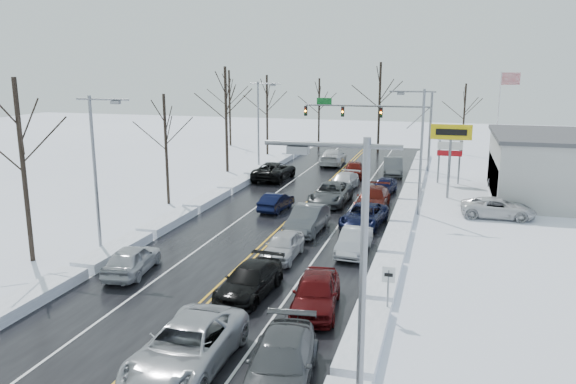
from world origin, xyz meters
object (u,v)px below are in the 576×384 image
(tires_plus_sign, at_px, (451,137))
(oncoming_car_0, at_px, (276,210))
(flagpole, at_px, (500,113))
(traffic_signal_mast, at_px, (380,116))

(tires_plus_sign, distance_m, oncoming_car_0, 15.30)
(flagpole, bearing_deg, traffic_signal_mast, -170.27)
(flagpole, relative_size, oncoming_car_0, 2.49)
(traffic_signal_mast, xyz_separation_m, tires_plus_sign, (7.05, -12.00, -0.49))
(traffic_signal_mast, relative_size, flagpole, 1.33)
(traffic_signal_mast, relative_size, oncoming_car_0, 3.31)
(traffic_signal_mast, bearing_deg, oncoming_car_0, -104.89)
(tires_plus_sign, bearing_deg, traffic_signal_mast, 120.46)
(traffic_signal_mast, xyz_separation_m, oncoming_car_0, (-5.22, -19.65, -5.48))
(oncoming_car_0, bearing_deg, tires_plus_sign, -141.59)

